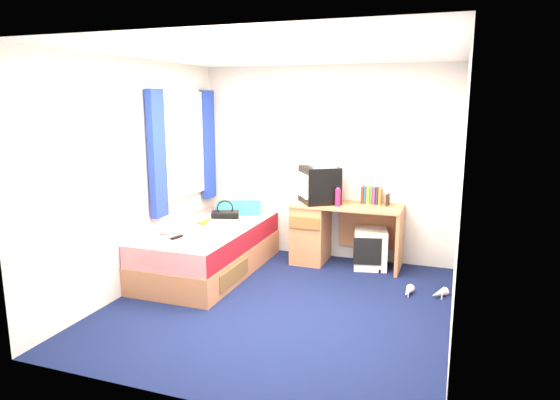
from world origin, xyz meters
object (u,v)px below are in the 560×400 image
(bed, at_px, (210,249))
(colour_swatch_fan, at_px, (192,241))
(picture_frame, at_px, (388,200))
(pillow, at_px, (239,208))
(aerosol_can, at_px, (338,195))
(water_bottle, at_px, (171,231))
(vcr, at_px, (320,163))
(storage_cube, at_px, (370,248))
(crt_tv, at_px, (319,185))
(desk, at_px, (325,230))
(magazine, at_px, (211,222))
(remote_control, at_px, (177,237))
(white_heels, at_px, (423,293))
(handbag, at_px, (225,218))
(towel, at_px, (223,227))
(pink_water_bottle, at_px, (338,198))

(bed, bearing_deg, colour_swatch_fan, -79.29)
(picture_frame, bearing_deg, pillow, -170.53)
(aerosol_can, distance_m, water_bottle, 2.03)
(vcr, relative_size, picture_frame, 2.92)
(storage_cube, relative_size, crt_tv, 0.79)
(bed, distance_m, desk, 1.43)
(aerosol_can, xyz_separation_m, magazine, (-1.39, -0.66, -0.30))
(storage_cube, relative_size, colour_swatch_fan, 2.16)
(remote_control, relative_size, white_heels, 0.35)
(aerosol_can, distance_m, colour_swatch_fan, 1.91)
(crt_tv, height_order, remote_control, crt_tv)
(bed, distance_m, remote_control, 0.62)
(handbag, relative_size, colour_swatch_fan, 1.63)
(vcr, xyz_separation_m, handbag, (-0.97, -0.64, -0.61))
(bed, distance_m, colour_swatch_fan, 0.67)
(picture_frame, distance_m, colour_swatch_fan, 2.35)
(aerosol_can, xyz_separation_m, colour_swatch_fan, (-1.20, -1.45, -0.30))
(white_heels, bearing_deg, bed, -178.53)
(pillow, xyz_separation_m, white_heels, (2.40, -0.72, -0.56))
(vcr, height_order, white_heels, vcr)
(towel, bearing_deg, pink_water_bottle, 35.94)
(picture_frame, height_order, aerosol_can, aerosol_can)
(towel, height_order, magazine, towel)
(vcr, relative_size, towel, 1.24)
(handbag, height_order, white_heels, handbag)
(water_bottle, bearing_deg, remote_control, -41.18)
(handbag, bearing_deg, storage_cube, -1.65)
(vcr, bearing_deg, desk, 53.95)
(desk, distance_m, handbag, 1.24)
(pink_water_bottle, bearing_deg, vcr, 152.31)
(vcr, distance_m, picture_frame, 0.91)
(crt_tv, bearing_deg, pink_water_bottle, 29.45)
(towel, xyz_separation_m, colour_swatch_fan, (-0.14, -0.45, -0.05))
(pillow, bearing_deg, vcr, 0.56)
(picture_frame, bearing_deg, aerosol_can, -169.36)
(pillow, relative_size, aerosol_can, 3.07)
(water_bottle, relative_size, remote_control, 1.25)
(magazine, height_order, remote_control, remote_control)
(pillow, distance_m, pink_water_bottle, 1.37)
(storage_cube, xyz_separation_m, towel, (-1.49, -0.92, 0.36))
(storage_cube, relative_size, magazine, 1.70)
(desk, xyz_separation_m, crt_tv, (-0.08, 0.00, 0.57))
(pillow, distance_m, colour_swatch_fan, 1.39)
(handbag, relative_size, remote_control, 2.24)
(colour_swatch_fan, bearing_deg, bed, 100.71)
(vcr, bearing_deg, magazine, -95.93)
(pillow, bearing_deg, picture_frame, 3.31)
(bed, bearing_deg, handbag, 49.46)
(colour_swatch_fan, height_order, remote_control, remote_control)
(magazine, bearing_deg, pillow, 81.00)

